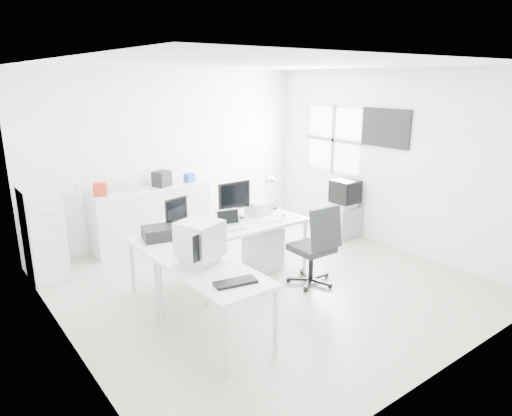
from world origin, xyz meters
TOP-DOWN VIEW (x-y plane):
  - floor at (0.00, 0.00)m, footprint 5.00×5.00m
  - ceiling at (0.00, 0.00)m, footprint 5.00×5.00m
  - back_wall at (0.00, 2.50)m, footprint 5.00×0.02m
  - left_wall at (-2.50, 0.00)m, footprint 0.02×5.00m
  - right_wall at (2.50, 0.00)m, footprint 0.02×5.00m
  - window at (2.48, 1.20)m, footprint 0.02×1.20m
  - wall_picture at (2.47, 0.10)m, footprint 0.04×0.90m
  - main_desk at (-0.38, 0.41)m, footprint 2.40×0.80m
  - side_desk at (-1.23, -0.69)m, footprint 0.70×1.40m
  - drawer_pedestal at (0.32, 0.46)m, footprint 0.40×0.50m
  - inkjet_printer at (-1.23, 0.51)m, footprint 0.49×0.42m
  - lcd_monitor_small at (-0.93, 0.66)m, footprint 0.39×0.28m
  - lcd_monitor_large at (-0.03, 0.66)m, footprint 0.51×0.21m
  - laptop at (-0.33, 0.31)m, footprint 0.39×0.40m
  - white_keyboard at (0.27, 0.26)m, footprint 0.40×0.21m
  - white_mouse at (0.57, 0.31)m, footprint 0.06×0.06m
  - laser_printer at (0.37, 0.63)m, footprint 0.34×0.30m
  - desk_lamp at (0.72, 0.71)m, footprint 0.16×0.16m
  - crt_monitor at (-1.23, -0.44)m, footprint 0.45×0.45m
  - black_keyboard at (-1.23, -1.09)m, footprint 0.44×0.25m
  - office_chair at (0.49, -0.37)m, footprint 0.66×0.66m
  - tv_cabinet at (2.22, 0.63)m, footprint 0.50×0.41m
  - crt_tv at (2.22, 0.63)m, footprint 0.50×0.48m
  - sideboard at (-0.56, 2.24)m, footprint 1.93×0.48m
  - clutter_box_a at (-1.36, 2.24)m, footprint 0.24×0.23m
  - clutter_box_b at (-0.86, 2.24)m, footprint 0.18×0.16m
  - clutter_box_c at (-0.36, 2.24)m, footprint 0.32×0.30m
  - clutter_box_d at (0.14, 2.24)m, footprint 0.17×0.15m
  - clutter_bottle at (-1.66, 2.28)m, footprint 0.07×0.07m
  - filing_cabinet at (-2.28, 1.87)m, footprint 0.45×0.54m

SIDE VIEW (x-z plane):
  - floor at x=0.00m, z-range -0.01..0.01m
  - tv_cabinet at x=2.22m, z-range 0.00..0.54m
  - drawer_pedestal at x=0.32m, z-range 0.00..0.60m
  - main_desk at x=-0.38m, z-range 0.00..0.75m
  - side_desk at x=-1.23m, z-range 0.00..0.75m
  - sideboard at x=-0.56m, z-range 0.00..0.96m
  - office_chair at x=0.49m, z-range 0.00..1.10m
  - filing_cabinet at x=-2.28m, z-range 0.00..1.29m
  - white_keyboard at x=0.27m, z-range 0.75..0.77m
  - black_keyboard at x=-1.23m, z-range 0.75..0.78m
  - crt_tv at x=2.22m, z-range 0.54..0.99m
  - white_mouse at x=0.57m, z-range 0.75..0.81m
  - inkjet_printer at x=-1.23m, z-range 0.75..0.90m
  - laser_printer at x=0.37m, z-range 0.75..0.93m
  - laptop at x=-0.33m, z-range 0.75..0.97m
  - crt_monitor at x=-1.23m, z-range 0.75..1.16m
  - lcd_monitor_small at x=-0.93m, z-range 0.75..1.19m
  - desk_lamp at x=0.72m, z-range 0.75..1.20m
  - lcd_monitor_large at x=-0.03m, z-range 0.75..1.27m
  - clutter_box_b at x=-0.86m, z-range 0.96..1.10m
  - clutter_box_d at x=0.14m, z-range 0.96..1.11m
  - clutter_box_a at x=-1.36m, z-range 0.96..1.15m
  - clutter_bottle at x=-1.66m, z-range 0.96..1.18m
  - clutter_box_c at x=-0.36m, z-range 0.96..1.21m
  - back_wall at x=0.00m, z-range 0.00..2.80m
  - left_wall at x=-2.50m, z-range 0.00..2.80m
  - right_wall at x=2.50m, z-range 0.00..2.80m
  - window at x=2.48m, z-range 1.05..2.15m
  - wall_picture at x=2.47m, z-range 1.60..2.20m
  - ceiling at x=0.00m, z-range 2.79..2.80m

